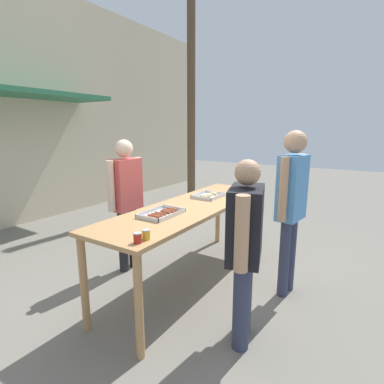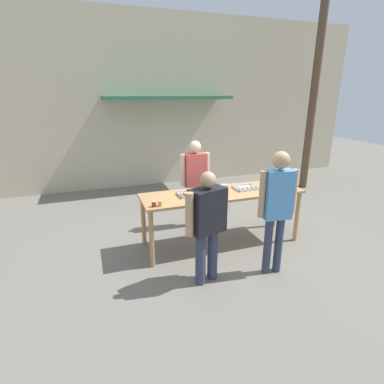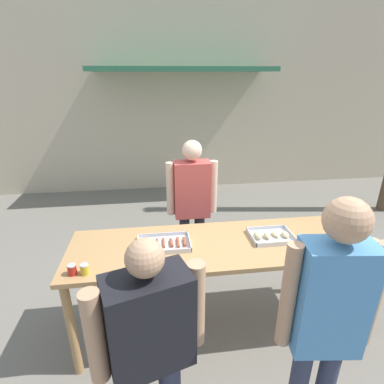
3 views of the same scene
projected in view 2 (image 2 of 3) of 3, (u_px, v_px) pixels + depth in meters
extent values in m
plane|color=slate|center=(221.00, 243.00, 5.26)|extent=(24.00, 24.00, 0.00)
cube|color=beige|center=(162.00, 103.00, 8.14)|extent=(12.00, 0.12, 4.50)
cube|color=#2D704C|center=(167.00, 97.00, 7.60)|extent=(3.20, 1.00, 0.08)
cube|color=tan|center=(223.00, 193.00, 4.97)|extent=(2.71, 0.78, 0.04)
cylinder|color=tan|center=(152.00, 239.00, 4.42)|extent=(0.07, 0.07, 0.91)
cylinder|color=tan|center=(297.00, 217.00, 5.23)|extent=(0.07, 0.07, 0.91)
cylinder|color=tan|center=(143.00, 222.00, 5.01)|extent=(0.07, 0.07, 0.91)
cylinder|color=tan|center=(275.00, 204.00, 5.82)|extent=(0.07, 0.07, 0.91)
cube|color=silver|center=(192.00, 195.00, 4.82)|extent=(0.45, 0.29, 0.01)
cube|color=silver|center=(195.00, 196.00, 4.69)|extent=(0.45, 0.01, 0.03)
cube|color=silver|center=(189.00, 191.00, 4.95)|extent=(0.45, 0.01, 0.03)
cube|color=silver|center=(179.00, 195.00, 4.75)|extent=(0.01, 0.29, 0.03)
cube|color=silver|center=(205.00, 192.00, 4.89)|extent=(0.01, 0.29, 0.03)
cylinder|color=#A34C2D|center=(181.00, 195.00, 4.76)|extent=(0.03, 0.14, 0.02)
cylinder|color=#A34C2D|center=(185.00, 194.00, 4.78)|extent=(0.04, 0.14, 0.03)
cylinder|color=#A34C2D|center=(188.00, 194.00, 4.81)|extent=(0.03, 0.14, 0.02)
cylinder|color=#A34C2D|center=(192.00, 194.00, 4.83)|extent=(0.02, 0.14, 0.02)
cylinder|color=#A34C2D|center=(196.00, 193.00, 4.83)|extent=(0.03, 0.12, 0.03)
cylinder|color=#A34C2D|center=(199.00, 193.00, 4.86)|extent=(0.03, 0.15, 0.03)
cylinder|color=#A34C2D|center=(202.00, 193.00, 4.87)|extent=(0.03, 0.13, 0.03)
cube|color=silver|center=(245.00, 189.00, 5.13)|extent=(0.38, 0.30, 0.01)
cube|color=silver|center=(250.00, 190.00, 4.99)|extent=(0.38, 0.01, 0.03)
cube|color=silver|center=(241.00, 185.00, 5.25)|extent=(0.38, 0.01, 0.03)
cube|color=silver|center=(236.00, 189.00, 5.06)|extent=(0.01, 0.30, 0.03)
cube|color=silver|center=(255.00, 186.00, 5.18)|extent=(0.01, 0.30, 0.03)
ellipsoid|color=beige|center=(239.00, 188.00, 5.08)|extent=(0.07, 0.12, 0.05)
ellipsoid|color=beige|center=(243.00, 188.00, 5.10)|extent=(0.06, 0.10, 0.05)
ellipsoid|color=beige|center=(247.00, 187.00, 5.14)|extent=(0.07, 0.11, 0.03)
ellipsoid|color=beige|center=(252.00, 187.00, 5.15)|extent=(0.07, 0.11, 0.04)
cylinder|color=#B22319|center=(154.00, 204.00, 4.32)|extent=(0.06, 0.06, 0.07)
cylinder|color=#B2B2B7|center=(154.00, 202.00, 4.31)|extent=(0.06, 0.06, 0.01)
cylinder|color=gold|center=(160.00, 204.00, 4.34)|extent=(0.06, 0.06, 0.07)
cylinder|color=#B2B2B7|center=(160.00, 201.00, 4.33)|extent=(0.06, 0.06, 0.01)
cylinder|color=#DBC67A|center=(295.00, 187.00, 5.09)|extent=(0.08, 0.08, 0.10)
cylinder|color=#232328|center=(191.00, 207.00, 5.84)|extent=(0.12, 0.12, 0.81)
cylinder|color=#232328|center=(199.00, 205.00, 5.89)|extent=(0.12, 0.12, 0.81)
cube|color=#C64C47|center=(195.00, 170.00, 5.64)|extent=(0.40, 0.22, 0.64)
sphere|color=beige|center=(195.00, 147.00, 5.50)|extent=(0.22, 0.22, 0.22)
cylinder|color=beige|center=(183.00, 170.00, 5.56)|extent=(0.09, 0.09, 0.61)
cylinder|color=beige|center=(207.00, 168.00, 5.71)|extent=(0.09, 0.09, 0.61)
cylinder|color=#333851|center=(213.00, 254.00, 4.17)|extent=(0.14, 0.14, 0.76)
cylinder|color=#333851|center=(201.00, 259.00, 4.05)|extent=(0.14, 0.14, 0.76)
cube|color=black|center=(207.00, 211.00, 3.89)|extent=(0.53, 0.38, 0.60)
sphere|color=tan|center=(208.00, 180.00, 3.76)|extent=(0.21, 0.21, 0.21)
cylinder|color=tan|center=(224.00, 205.00, 4.05)|extent=(0.11, 0.11, 0.57)
cylinder|color=tan|center=(190.00, 215.00, 3.73)|extent=(0.11, 0.11, 0.57)
cylinder|color=#333851|center=(278.00, 245.00, 4.32)|extent=(0.11, 0.11, 0.86)
cylinder|color=#333851|center=(268.00, 246.00, 4.28)|extent=(0.11, 0.11, 0.86)
cube|color=#5193D1|center=(278.00, 195.00, 4.06)|extent=(0.40, 0.25, 0.68)
sphere|color=tan|center=(281.00, 160.00, 3.91)|extent=(0.23, 0.23, 0.23)
cylinder|color=tan|center=(294.00, 192.00, 4.10)|extent=(0.09, 0.09, 0.65)
cylinder|color=tan|center=(262.00, 195.00, 4.01)|extent=(0.09, 0.09, 0.65)
cylinder|color=brown|center=(317.00, 71.00, 7.45)|extent=(0.20, 0.20, 6.06)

